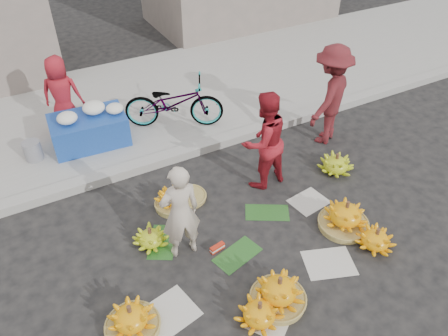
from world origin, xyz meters
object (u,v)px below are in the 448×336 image
flower_table (89,128)px  vendor_cream (180,213)px  banana_bunch_0 (131,320)px  banana_bunch_4 (345,216)px  bicycle (174,103)px

flower_table → vendor_cream: bearing=-78.1°
banana_bunch_0 → banana_bunch_4: 3.21m
bicycle → vendor_cream: bearing=-175.3°
flower_table → bicycle: bicycle is taller
banana_bunch_4 → flower_table: (-2.64, 3.66, 0.22)m
banana_bunch_4 → vendor_cream: (-2.22, 0.68, 0.51)m
banana_bunch_0 → vendor_cream: bearing=39.0°
banana_bunch_4 → bicycle: 3.69m
flower_table → bicycle: size_ratio=0.73×
banana_bunch_4 → banana_bunch_0: bearing=-177.9°
vendor_cream → flower_table: (-0.42, 2.98, -0.30)m
banana_bunch_0 → flower_table: 3.83m
banana_bunch_0 → flower_table: bearing=81.5°
vendor_cream → flower_table: size_ratio=1.09×
banana_bunch_0 → vendor_cream: (0.99, 0.80, 0.54)m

